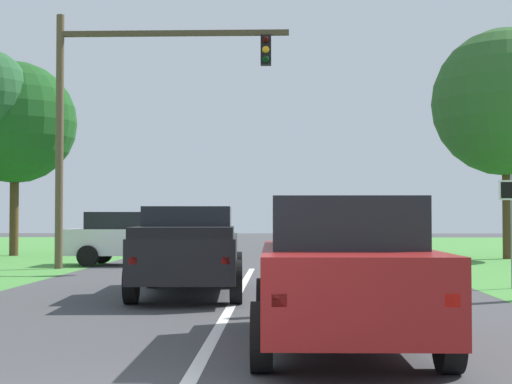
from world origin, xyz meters
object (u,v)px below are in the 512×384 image
(red_suv_near, at_px, (341,268))
(traffic_light, at_px, (118,101))
(extra_tree_2, at_px, (15,123))
(pickup_truck_lead, at_px, (189,249))
(crossing_suv_far, at_px, (135,237))
(oak_tree_right, at_px, (506,102))

(red_suv_near, height_order, traffic_light, traffic_light)
(extra_tree_2, bearing_deg, pickup_truck_lead, -60.33)
(traffic_light, bearing_deg, extra_tree_2, 126.88)
(red_suv_near, distance_m, traffic_light, 15.81)
(red_suv_near, distance_m, extra_tree_2, 25.31)
(pickup_truck_lead, bearing_deg, extra_tree_2, 119.67)
(traffic_light, distance_m, crossing_suv_far, 4.61)
(red_suv_near, height_order, crossing_suv_far, red_suv_near)
(traffic_light, distance_m, extra_tree_2, 9.86)
(oak_tree_right, bearing_deg, red_suv_near, -111.12)
(crossing_suv_far, height_order, extra_tree_2, extra_tree_2)
(red_suv_near, relative_size, crossing_suv_far, 1.11)
(crossing_suv_far, distance_m, extra_tree_2, 9.70)
(oak_tree_right, bearing_deg, traffic_light, -155.82)
(pickup_truck_lead, height_order, traffic_light, traffic_light)
(pickup_truck_lead, relative_size, crossing_suv_far, 1.24)
(extra_tree_2, bearing_deg, oak_tree_right, -5.34)
(red_suv_near, xyz_separation_m, extra_tree_2, (-11.62, 22.03, 4.49))
(oak_tree_right, relative_size, extra_tree_2, 1.10)
(red_suv_near, relative_size, extra_tree_2, 0.62)
(pickup_truck_lead, distance_m, traffic_light, 9.56)
(crossing_suv_far, xyz_separation_m, extra_tree_2, (-6.10, 6.03, 4.53))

